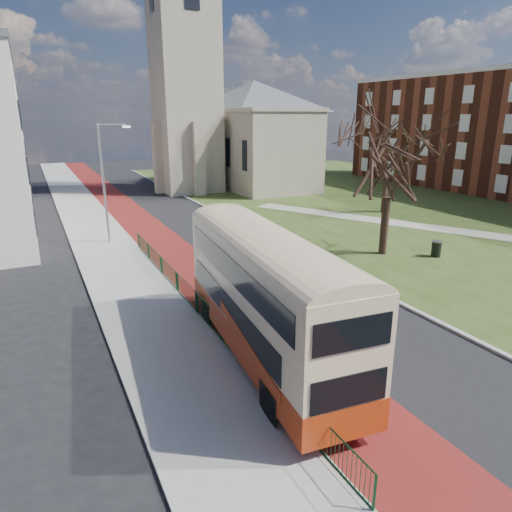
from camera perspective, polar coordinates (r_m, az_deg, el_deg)
ground at (r=18.72m, az=5.41°, el=-10.21°), size 160.00×160.00×0.00m
road_carriageway at (r=36.64m, az=-9.04°, el=3.39°), size 9.00×120.00×0.01m
bus_lane at (r=35.97m, az=-13.15°, el=2.90°), size 3.40×120.00×0.01m
pavement_west at (r=35.34m, az=-19.14°, el=2.23°), size 4.00×120.00×0.12m
kerb_west at (r=35.61m, az=-15.96°, el=2.64°), size 0.25×120.00×0.13m
kerb_east at (r=39.98m, az=-3.60°, el=4.81°), size 0.25×80.00×0.13m
grass_green at (r=50.90m, az=17.68°, el=6.65°), size 40.00×80.00×0.04m
footpath at (r=38.54m, az=23.37°, el=2.94°), size 18.84×32.82×0.03m
pedestrian_railing at (r=20.65m, az=-7.49°, el=-5.88°), size 0.07×24.00×1.12m
gothic_church at (r=56.50m, az=-4.12°, el=21.72°), size 16.38×18.00×40.00m
streetlamp at (r=32.64m, az=-18.29°, el=9.28°), size 2.13×0.18×8.00m
bus at (r=16.13m, az=1.20°, el=-4.46°), size 3.55×11.24×4.62m
winter_tree_near at (r=29.51m, az=16.52°, el=12.59°), size 7.10×7.10×9.45m
winter_tree_far at (r=43.34m, az=16.27°, el=13.23°), size 6.35×6.35×8.79m
litter_bin at (r=30.90m, az=21.61°, el=0.86°), size 0.76×0.76×1.02m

